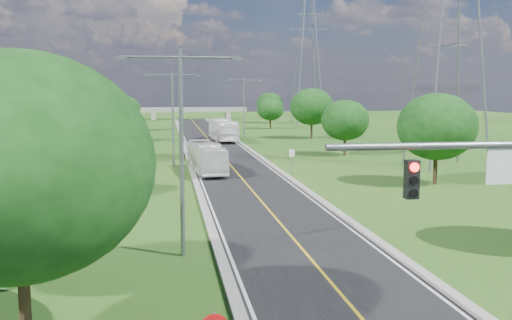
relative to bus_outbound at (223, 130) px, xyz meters
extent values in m
plane|color=#1B4914|center=(-2.10, -13.35, -1.78)|extent=(260.00, 260.00, 0.00)
cube|color=black|center=(-2.10, -7.35, -1.75)|extent=(8.00, 150.00, 0.06)
cube|color=gray|center=(-6.35, -7.35, -1.67)|extent=(0.50, 150.00, 0.22)
cube|color=gray|center=(2.15, -7.35, -1.67)|extent=(0.50, 150.00, 0.22)
cylinder|color=slate|center=(-0.50, -74.35, 4.82)|extent=(8.40, 0.20, 0.20)
cube|color=black|center=(-2.30, -74.35, 3.92)|extent=(0.35, 0.28, 1.05)
cylinder|color=#FF140C|center=(-2.30, -74.51, 4.27)|extent=(0.24, 0.06, 0.24)
cube|color=white|center=(0.50, -74.35, 4.22)|extent=(1.25, 0.06, 1.00)
cylinder|color=slate|center=(3.10, -35.35, -0.58)|extent=(0.08, 0.08, 2.40)
cube|color=white|center=(3.10, -35.38, 0.22)|extent=(0.55, 0.04, 0.70)
cube|color=gray|center=(-12.10, 66.65, -0.78)|extent=(1.20, 3.00, 2.00)
cube|color=gray|center=(7.90, 66.65, -0.78)|extent=(1.20, 3.00, 2.00)
cube|color=gray|center=(-2.10, 66.65, 0.82)|extent=(30.00, 3.00, 1.20)
cylinder|color=slate|center=(-8.10, -61.35, 3.22)|extent=(0.22, 0.22, 10.00)
cylinder|color=slate|center=(-9.50, -61.35, 7.82)|extent=(2.80, 0.12, 0.12)
cylinder|color=slate|center=(-6.70, -61.35, 7.82)|extent=(2.80, 0.12, 0.12)
cube|color=slate|center=(-10.80, -61.35, 7.77)|extent=(0.50, 0.25, 0.18)
cube|color=slate|center=(-5.40, -61.35, 7.77)|extent=(0.50, 0.25, 0.18)
cylinder|color=slate|center=(-8.10, -28.35, 3.22)|extent=(0.22, 0.22, 10.00)
cylinder|color=slate|center=(-9.50, -28.35, 7.82)|extent=(2.80, 0.12, 0.12)
cylinder|color=slate|center=(-6.70, -28.35, 7.82)|extent=(2.80, 0.12, 0.12)
cube|color=slate|center=(-10.80, -28.35, 7.77)|extent=(0.50, 0.25, 0.18)
cube|color=slate|center=(-5.40, -28.35, 7.77)|extent=(0.50, 0.25, 0.18)
cylinder|color=slate|center=(3.90, 4.65, 3.22)|extent=(0.22, 0.22, 10.00)
cylinder|color=slate|center=(2.50, 4.65, 7.82)|extent=(2.80, 0.12, 0.12)
cylinder|color=slate|center=(5.30, 4.65, 7.82)|extent=(2.80, 0.12, 0.12)
cube|color=slate|center=(1.20, 4.65, 7.77)|extent=(0.50, 0.25, 0.18)
cube|color=slate|center=(6.60, 4.65, 7.77)|extent=(0.50, 0.25, 0.18)
cube|color=slate|center=(23.90, 41.65, 20.06)|extent=(9.00, 0.25, 0.25)
cube|color=slate|center=(23.90, 41.65, 23.42)|extent=(7.00, 0.25, 0.25)
cylinder|color=black|center=(-18.10, -45.35, -0.43)|extent=(0.36, 0.36, 2.70)
ellipsoid|color=#11370F|center=(-18.10, -45.35, 2.87)|extent=(6.30, 6.30, 5.36)
cylinder|color=black|center=(-17.10, -23.35, -0.16)|extent=(0.36, 0.36, 3.24)
ellipsoid|color=#11370F|center=(-17.10, -23.35, 3.80)|extent=(7.56, 7.56, 6.43)
cylinder|color=black|center=(-19.10, 0.65, -0.34)|extent=(0.36, 0.36, 2.88)
ellipsoid|color=#11370F|center=(-19.10, 0.65, 3.18)|extent=(6.72, 6.72, 5.71)
cylinder|color=black|center=(-16.60, 24.65, -0.52)|extent=(0.36, 0.36, 2.52)
ellipsoid|color=#11370F|center=(-16.60, 24.65, 2.56)|extent=(5.88, 5.88, 5.00)
cylinder|color=black|center=(-13.10, -71.35, -0.07)|extent=(0.36, 0.36, 3.42)
ellipsoid|color=#11370F|center=(-13.10, -71.35, 4.11)|extent=(7.98, 7.98, 6.78)
cylinder|color=black|center=(13.90, -43.35, -0.34)|extent=(0.36, 0.36, 2.88)
ellipsoid|color=#11370F|center=(13.90, -43.35, 3.18)|extent=(6.72, 6.72, 5.71)
cylinder|color=black|center=(12.90, -21.35, -0.52)|extent=(0.36, 0.36, 2.52)
ellipsoid|color=#11370F|center=(12.90, -21.35, 2.56)|extent=(5.88, 5.88, 5.00)
cylinder|color=black|center=(14.90, 2.65, -0.25)|extent=(0.36, 0.36, 3.06)
ellipsoid|color=#11370F|center=(14.90, 2.65, 3.49)|extent=(7.14, 7.14, 6.07)
cylinder|color=black|center=(12.40, 26.65, -0.61)|extent=(0.36, 0.36, 2.34)
ellipsoid|color=#11370F|center=(12.40, 26.65, 2.25)|extent=(5.46, 5.46, 4.64)
cylinder|color=black|center=(15.90, 46.65, -0.43)|extent=(0.36, 0.36, 2.70)
ellipsoid|color=#11370F|center=(15.90, 46.65, 2.87)|extent=(6.30, 6.30, 5.36)
imported|color=white|center=(0.00, 0.00, 0.00)|extent=(3.61, 12.51, 3.44)
imported|color=white|center=(-4.99, -33.52, -0.26)|extent=(3.37, 10.69, 2.93)
camera|label=1|loc=(-8.80, -88.66, 6.33)|focal=40.00mm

